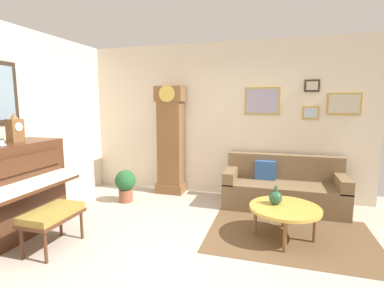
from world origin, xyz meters
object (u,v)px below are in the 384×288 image
object	(u,v)px
coffee_table	(285,209)
teacup	(1,143)
piano	(7,191)
piano_bench	(52,215)
mantel_clock	(15,129)
green_jug	(276,198)
potted_plant	(125,184)
grandfather_clock	(170,143)
couch	(283,188)

from	to	relation	value
coffee_table	teacup	world-z (taller)	teacup
piano	piano_bench	xyz separation A→B (m)	(0.75, -0.07, -0.21)
mantel_clock	green_jug	xyz separation A→B (m)	(3.26, 0.81, -0.87)
coffee_table	piano_bench	bearing A→B (deg)	-158.85
piano	mantel_clock	bearing A→B (deg)	89.34
piano_bench	potted_plant	bearing A→B (deg)	89.89
piano_bench	teacup	world-z (taller)	teacup
piano_bench	potted_plant	size ratio (longest dim) A/B	1.25
piano	grandfather_clock	bearing A→B (deg)	60.49
coffee_table	potted_plant	size ratio (longest dim) A/B	1.57
grandfather_clock	mantel_clock	bearing A→B (deg)	-121.69
couch	piano_bench	bearing A→B (deg)	-139.90
green_jug	couch	bearing A→B (deg)	83.96
coffee_table	piano	bearing A→B (deg)	-164.33
grandfather_clock	green_jug	size ratio (longest dim) A/B	8.46
teacup	coffee_table	bearing A→B (deg)	17.40
grandfather_clock	green_jug	distance (m)	2.39
couch	coffee_table	size ratio (longest dim) A/B	2.16
piano_bench	grandfather_clock	distance (m)	2.55
piano	couch	world-z (taller)	piano
grandfather_clock	couch	world-z (taller)	grandfather_clock
piano_bench	mantel_clock	world-z (taller)	mantel_clock
grandfather_clock	mantel_clock	size ratio (longest dim) A/B	5.34
couch	teacup	xyz separation A→B (m)	(-3.30, -2.23, 0.92)
grandfather_clock	coffee_table	distance (m)	2.55
coffee_table	teacup	size ratio (longest dim) A/B	7.59
piano_bench	grandfather_clock	world-z (taller)	grandfather_clock
couch	teacup	world-z (taller)	teacup
mantel_clock	couch	bearing A→B (deg)	29.97
teacup	green_jug	distance (m)	3.44
grandfather_clock	teacup	world-z (taller)	grandfather_clock
coffee_table	teacup	bearing A→B (deg)	-162.60
teacup	potted_plant	world-z (taller)	teacup
green_jug	teacup	bearing A→B (deg)	-160.99
piano_bench	potted_plant	world-z (taller)	potted_plant
green_jug	piano_bench	bearing A→B (deg)	-156.74
piano_bench	green_jug	size ratio (longest dim) A/B	2.92
grandfather_clock	piano	bearing A→B (deg)	-119.51
coffee_table	mantel_clock	xyz separation A→B (m)	(-3.38, -0.75, 0.99)
couch	teacup	size ratio (longest dim) A/B	16.38
piano	coffee_table	world-z (taller)	piano
couch	mantel_clock	distance (m)	4.05
green_jug	coffee_table	bearing A→B (deg)	-27.82
grandfather_clock	mantel_clock	xyz separation A→B (m)	(-1.32, -2.14, 0.42)
piano	teacup	world-z (taller)	teacup
grandfather_clock	potted_plant	distance (m)	1.12
piano	coffee_table	distance (m)	3.52
teacup	potted_plant	size ratio (longest dim) A/B	0.21
couch	potted_plant	world-z (taller)	couch
mantel_clock	potted_plant	world-z (taller)	mantel_clock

